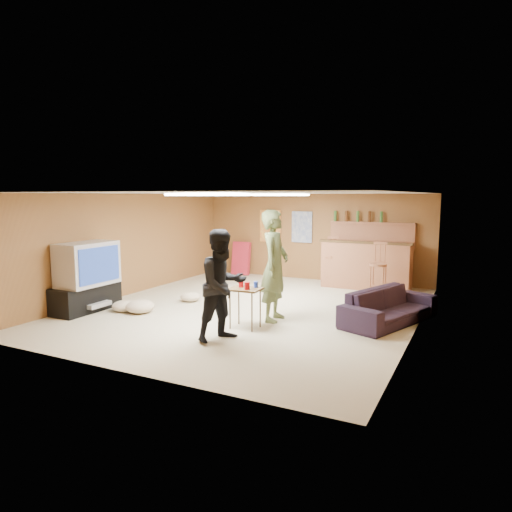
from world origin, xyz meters
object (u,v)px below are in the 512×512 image
at_px(bar_counter, 366,265).
at_px(tv_body, 87,264).
at_px(person_olive, 275,266).
at_px(person_black, 223,285).
at_px(sofa, 389,306).
at_px(tray_table, 245,308).

bearing_deg(bar_counter, tv_body, -133.00).
distance_m(person_olive, person_black, 1.37).
distance_m(bar_counter, sofa, 2.96).
xyz_separation_m(bar_counter, tray_table, (-1.02, -4.11, -0.22)).
relative_size(bar_counter, person_black, 1.20).
xyz_separation_m(bar_counter, person_black, (-1.02, -4.81, 0.28)).
relative_size(person_black, tray_table, 2.52).
height_order(tv_body, bar_counter, tv_body).
bearing_deg(tray_table, person_olive, 70.17).
distance_m(tv_body, person_black, 3.15).
bearing_deg(tray_table, person_black, -90.38).
height_order(person_olive, tray_table, person_olive).
bearing_deg(person_black, sofa, -21.14).
height_order(tv_body, sofa, tv_body).
bearing_deg(bar_counter, sofa, -69.49).
relative_size(tv_body, bar_counter, 0.55).
xyz_separation_m(person_olive, tray_table, (-0.23, -0.65, -0.63)).
xyz_separation_m(tv_body, person_black, (3.13, -0.36, -0.07)).
bearing_deg(person_olive, sofa, -74.35).
bearing_deg(bar_counter, person_olive, -102.80).
bearing_deg(person_olive, bar_counter, -18.38).
bearing_deg(tray_table, bar_counter, 76.06).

